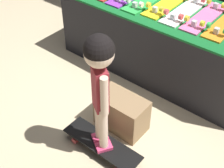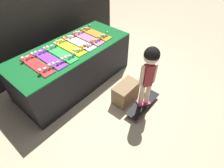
{
  "view_description": "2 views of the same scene",
  "coord_description": "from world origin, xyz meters",
  "px_view_note": "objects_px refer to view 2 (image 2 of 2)",
  "views": [
    {
      "loc": [
        1.36,
        -1.99,
        2.09
      ],
      "look_at": [
        0.06,
        -0.39,
        0.35
      ],
      "focal_mm": 50.0,
      "sensor_mm": 36.0,
      "label": 1
    },
    {
      "loc": [
        -1.44,
        -1.58,
        2.2
      ],
      "look_at": [
        0.09,
        -0.3,
        0.34
      ],
      "focal_mm": 28.0,
      "sensor_mm": 36.0,
      "label": 2
    }
  ],
  "objects_px": {
    "skateboard_pink_on_rack": "(88,37)",
    "storage_box": "(126,92)",
    "skateboard_green_on_rack": "(61,53)",
    "skateboard_yellow_on_rack": "(69,47)",
    "skateboard_orange_on_rack": "(95,33)",
    "skateboard_on_floor": "(143,104)",
    "child": "(150,68)",
    "skateboard_white_on_rack": "(79,42)",
    "skateboard_red_on_rack": "(37,65)",
    "skateboard_purple_on_rack": "(49,59)"
  },
  "relations": [
    {
      "from": "skateboard_yellow_on_rack",
      "to": "storage_box",
      "type": "bearing_deg",
      "value": -77.08
    },
    {
      "from": "skateboard_pink_on_rack",
      "to": "storage_box",
      "type": "bearing_deg",
      "value": -100.05
    },
    {
      "from": "skateboard_purple_on_rack",
      "to": "skateboard_orange_on_rack",
      "type": "bearing_deg",
      "value": 1.99
    },
    {
      "from": "skateboard_red_on_rack",
      "to": "skateboard_white_on_rack",
      "type": "distance_m",
      "value": 0.81
    },
    {
      "from": "skateboard_purple_on_rack",
      "to": "skateboard_yellow_on_rack",
      "type": "bearing_deg",
      "value": 4.49
    },
    {
      "from": "skateboard_green_on_rack",
      "to": "child",
      "type": "xyz_separation_m",
      "value": [
        0.47,
        -1.27,
        0.07
      ]
    },
    {
      "from": "skateboard_red_on_rack",
      "to": "skateboard_orange_on_rack",
      "type": "height_order",
      "value": "same"
    },
    {
      "from": "storage_box",
      "to": "child",
      "type": "bearing_deg",
      "value": -81.97
    },
    {
      "from": "skateboard_purple_on_rack",
      "to": "skateboard_white_on_rack",
      "type": "xyz_separation_m",
      "value": [
        0.6,
        0.02,
        0.0
      ]
    },
    {
      "from": "skateboard_purple_on_rack",
      "to": "skateboard_white_on_rack",
      "type": "height_order",
      "value": "same"
    },
    {
      "from": "skateboard_pink_on_rack",
      "to": "storage_box",
      "type": "relative_size",
      "value": 1.49
    },
    {
      "from": "skateboard_red_on_rack",
      "to": "skateboard_orange_on_rack",
      "type": "distance_m",
      "value": 1.21
    },
    {
      "from": "skateboard_pink_on_rack",
      "to": "child",
      "type": "xyz_separation_m",
      "value": [
        -0.13,
        -1.3,
        0.07
      ]
    },
    {
      "from": "skateboard_green_on_rack",
      "to": "skateboard_on_floor",
      "type": "distance_m",
      "value": 1.51
    },
    {
      "from": "skateboard_orange_on_rack",
      "to": "storage_box",
      "type": "xyz_separation_m",
      "value": [
        -0.38,
        -1.0,
        -0.57
      ]
    },
    {
      "from": "skateboard_green_on_rack",
      "to": "skateboard_orange_on_rack",
      "type": "distance_m",
      "value": 0.81
    },
    {
      "from": "skateboard_white_on_rack",
      "to": "skateboard_orange_on_rack",
      "type": "relative_size",
      "value": 1.0
    },
    {
      "from": "skateboard_yellow_on_rack",
      "to": "skateboard_on_floor",
      "type": "bearing_deg",
      "value": -78.24
    },
    {
      "from": "skateboard_yellow_on_rack",
      "to": "skateboard_orange_on_rack",
      "type": "bearing_deg",
      "value": 0.32
    },
    {
      "from": "child",
      "to": "skateboard_on_floor",
      "type": "bearing_deg",
      "value": -58.1
    },
    {
      "from": "skateboard_green_on_rack",
      "to": "child",
      "type": "height_order",
      "value": "child"
    },
    {
      "from": "skateboard_green_on_rack",
      "to": "skateboard_white_on_rack",
      "type": "xyz_separation_m",
      "value": [
        0.4,
        0.02,
        0.0
      ]
    },
    {
      "from": "skateboard_purple_on_rack",
      "to": "skateboard_green_on_rack",
      "type": "distance_m",
      "value": 0.2
    },
    {
      "from": "skateboard_purple_on_rack",
      "to": "skateboard_green_on_rack",
      "type": "height_order",
      "value": "same"
    },
    {
      "from": "skateboard_on_floor",
      "to": "child",
      "type": "distance_m",
      "value": 0.72
    },
    {
      "from": "skateboard_on_floor",
      "to": "skateboard_white_on_rack",
      "type": "bearing_deg",
      "value": 93.13
    },
    {
      "from": "skateboard_red_on_rack",
      "to": "skateboard_pink_on_rack",
      "type": "bearing_deg",
      "value": 0.85
    },
    {
      "from": "skateboard_yellow_on_rack",
      "to": "skateboard_orange_on_rack",
      "type": "relative_size",
      "value": 1.0
    },
    {
      "from": "skateboard_purple_on_rack",
      "to": "skateboard_green_on_rack",
      "type": "relative_size",
      "value": 1.0
    },
    {
      "from": "skateboard_green_on_rack",
      "to": "skateboard_pink_on_rack",
      "type": "relative_size",
      "value": 1.0
    },
    {
      "from": "skateboard_yellow_on_rack",
      "to": "skateboard_white_on_rack",
      "type": "bearing_deg",
      "value": -3.94
    },
    {
      "from": "skateboard_pink_on_rack",
      "to": "skateboard_purple_on_rack",
      "type": "bearing_deg",
      "value": -178.1
    },
    {
      "from": "child",
      "to": "storage_box",
      "type": "xyz_separation_m",
      "value": [
        -0.04,
        0.32,
        -0.64
      ]
    },
    {
      "from": "skateboard_green_on_rack",
      "to": "skateboard_yellow_on_rack",
      "type": "relative_size",
      "value": 1.0
    },
    {
      "from": "skateboard_purple_on_rack",
      "to": "skateboard_white_on_rack",
      "type": "distance_m",
      "value": 0.61
    },
    {
      "from": "skateboard_green_on_rack",
      "to": "skateboard_on_floor",
      "type": "bearing_deg",
      "value": -69.54
    },
    {
      "from": "skateboard_red_on_rack",
      "to": "skateboard_purple_on_rack",
      "type": "height_order",
      "value": "same"
    },
    {
      "from": "skateboard_purple_on_rack",
      "to": "skateboard_pink_on_rack",
      "type": "xyz_separation_m",
      "value": [
        0.81,
        0.03,
        0.0
      ]
    },
    {
      "from": "skateboard_purple_on_rack",
      "to": "skateboard_pink_on_rack",
      "type": "bearing_deg",
      "value": 1.9
    },
    {
      "from": "child",
      "to": "storage_box",
      "type": "relative_size",
      "value": 2.3
    },
    {
      "from": "skateboard_purple_on_rack",
      "to": "child",
      "type": "height_order",
      "value": "child"
    },
    {
      "from": "skateboard_yellow_on_rack",
      "to": "skateboard_pink_on_rack",
      "type": "xyz_separation_m",
      "value": [
        0.4,
        -0.0,
        0.0
      ]
    },
    {
      "from": "skateboard_on_floor",
      "to": "child",
      "type": "xyz_separation_m",
      "value": [
        0.0,
        0.0,
        0.72
      ]
    },
    {
      "from": "skateboard_purple_on_rack",
      "to": "skateboard_on_floor",
      "type": "relative_size",
      "value": 0.94
    },
    {
      "from": "skateboard_red_on_rack",
      "to": "skateboard_yellow_on_rack",
      "type": "relative_size",
      "value": 1.0
    },
    {
      "from": "skateboard_yellow_on_rack",
      "to": "skateboard_white_on_rack",
      "type": "xyz_separation_m",
      "value": [
        0.2,
        -0.01,
        0.0
      ]
    },
    {
      "from": "skateboard_red_on_rack",
      "to": "skateboard_pink_on_rack",
      "type": "relative_size",
      "value": 1.0
    },
    {
      "from": "skateboard_red_on_rack",
      "to": "skateboard_on_floor",
      "type": "distance_m",
      "value": 1.69
    },
    {
      "from": "skateboard_pink_on_rack",
      "to": "skateboard_orange_on_rack",
      "type": "xyz_separation_m",
      "value": [
        0.2,
        0.01,
        0.0
      ]
    },
    {
      "from": "child",
      "to": "skateboard_orange_on_rack",
      "type": "bearing_deg",
      "value": 107.69
    }
  ]
}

